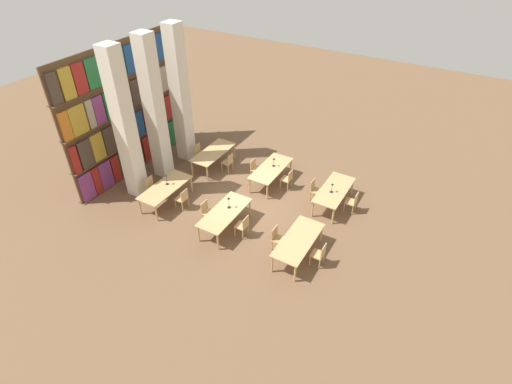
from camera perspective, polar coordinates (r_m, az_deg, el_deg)
name	(u,v)px	position (r m, az deg, el deg)	size (l,w,h in m)	color
ground_plane	(250,204)	(15.89, -0.89, -1.67)	(40.00, 40.00, 0.00)	brown
bookshelf_bank	(131,111)	(17.73, -17.46, 10.97)	(6.73, 0.35, 5.50)	brown
pillar_left	(125,127)	(15.68, -18.24, 8.85)	(0.62, 0.62, 6.00)	silver
pillar_center	(154,110)	(16.67, -14.31, 11.25)	(0.62, 0.62, 6.00)	silver
pillar_right	(180,96)	(17.74, -10.79, 13.33)	(0.62, 0.62, 6.00)	silver
reading_table_0	(298,241)	(13.36, 6.07, -6.96)	(2.29, 0.97, 0.76)	tan
chair_0	(319,254)	(13.32, 9.04, -8.76)	(0.42, 0.40, 0.87)	tan
chair_1	(277,238)	(13.73, 3.08, -6.55)	(0.42, 0.40, 0.87)	tan
reading_table_1	(334,191)	(15.71, 11.10, 0.17)	(2.29, 0.97, 0.76)	tan
chair_2	(352,201)	(15.68, 13.61, -1.33)	(0.42, 0.40, 0.87)	tan
chair_3	(315,190)	(16.02, 8.44, 0.35)	(0.42, 0.40, 0.87)	tan
desk_lamp_0	(332,186)	(15.34, 10.83, 0.82)	(0.14, 0.14, 0.41)	#232328
reading_table_2	(225,213)	(14.39, -4.49, -3.06)	(2.29, 0.97, 0.76)	tan
chair_4	(243,225)	(14.19, -1.89, -4.79)	(0.42, 0.40, 0.87)	tan
chair_5	(207,212)	(14.88, -6.97, -2.78)	(0.42, 0.40, 0.87)	tan
desk_lamp_1	(229,201)	(14.33, -3.91, -1.24)	(0.14, 0.14, 0.47)	#232328
reading_table_3	(271,169)	(16.66, 2.16, 3.26)	(2.29, 0.97, 0.76)	tan
chair_6	(288,179)	(16.52, 4.54, 1.91)	(0.42, 0.40, 0.87)	tan
chair_7	(255,168)	(17.10, -0.10, 3.39)	(0.42, 0.40, 0.87)	tan
desk_lamp_2	(274,161)	(16.59, 2.56, 4.50)	(0.14, 0.14, 0.40)	#232328
reading_table_4	(165,188)	(15.94, -12.81, 0.51)	(2.29, 0.97, 0.76)	tan
chair_8	(183,198)	(15.66, -10.46, -0.88)	(0.42, 0.40, 0.87)	tan
chair_9	(152,186)	(16.55, -14.62, 0.77)	(0.42, 0.40, 0.87)	tan
desk_lamp_3	(166,178)	(15.86, -12.70, 1.98)	(0.14, 0.14, 0.45)	#232328
reading_table_5	(213,153)	(17.84, -6.11, 5.55)	(2.29, 0.97, 0.76)	tan
chair_10	(228,162)	(17.58, -3.98, 4.32)	(0.42, 0.40, 0.87)	tan
chair_11	(200,153)	(18.37, -8.03, 5.58)	(0.42, 0.40, 0.87)	tan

